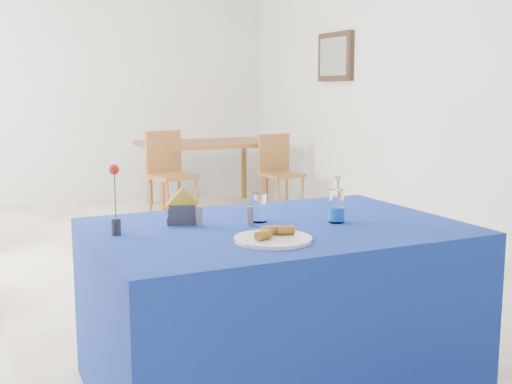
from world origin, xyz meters
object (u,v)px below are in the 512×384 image
Objects in this scene: chair_bg_left at (169,168)px; chair_bg_right at (278,167)px; water_bottle at (336,207)px; oak_table at (206,148)px; plate at (273,239)px; blue_table at (276,307)px.

chair_bg_left is 1.22m from chair_bg_right.
water_bottle is 0.14× the size of oak_table.
blue_table is (0.15, 0.26, -0.39)m from plate.
plate reaches higher than oak_table.
oak_table is at bearing 76.49° from water_bottle.
plate is 0.20× the size of oak_table.
oak_table is at bearing 72.37° from plate.
chair_bg_right reaches higher than oak_table.
plate is 4.32m from chair_bg_left.
oak_table is (1.52, 4.77, -0.09)m from plate.
blue_table is 0.53m from water_bottle.
water_bottle reaches higher than blue_table.
water_bottle reaches higher than plate.
chair_bg_left reaches higher than blue_table.
plate is 0.36× the size of chair_bg_right.
water_bottle reaches higher than oak_table.
chair_bg_right is at bearing 66.51° from water_bottle.
water_bottle is at bearing -117.93° from chair_bg_right.
chair_bg_left is at bearing 168.37° from chair_bg_right.
plate is at bearing -121.75° from chair_bg_right.
plate is 0.49m from blue_table.
water_bottle reaches higher than chair_bg_left.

